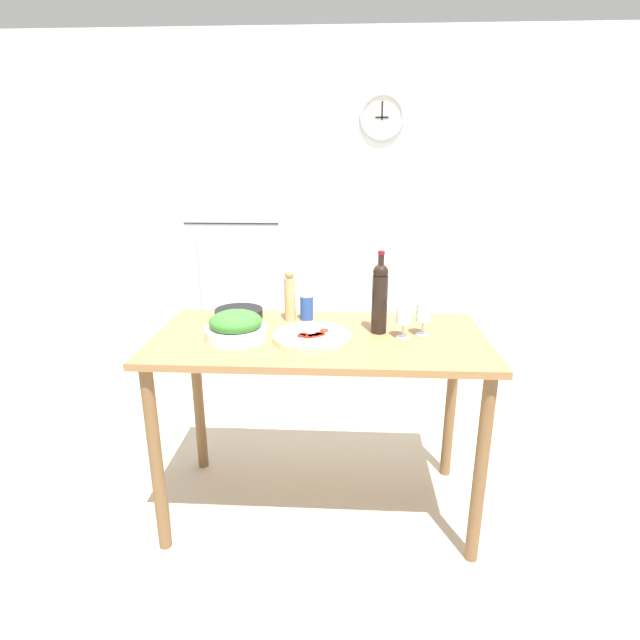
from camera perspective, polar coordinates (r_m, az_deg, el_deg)
name	(u,v)px	position (r m, az deg, el deg)	size (l,w,h in m)	color
ground_plane	(320,505)	(2.69, -0.05, -20.42)	(14.00, 14.00, 0.00)	#BCAD93
wall_back	(334,206)	(4.16, 1.57, 12.92)	(6.40, 0.09, 2.60)	silver
refrigerator	(243,268)	(3.94, -8.84, 5.94)	(0.68, 0.66, 1.72)	#B7BCC1
prep_counter	(320,361)	(2.28, -0.05, -4.74)	(1.48, 0.74, 0.91)	olive
wine_bottle	(380,297)	(2.24, 6.84, 2.68)	(0.07, 0.07, 0.37)	black
wine_glass_near	(404,316)	(2.21, 9.55, 0.41)	(0.07, 0.07, 0.15)	silver
wine_glass_far	(423,313)	(2.26, 11.73, 0.75)	(0.07, 0.07, 0.15)	silver
pepper_mill	(290,296)	(2.41, -3.45, 2.74)	(0.05, 0.05, 0.25)	tan
salad_bowl	(236,327)	(2.20, -9.59, -0.78)	(0.27, 0.27, 0.13)	white
homemade_pizza	(312,337)	(2.17, -0.89, -1.91)	(0.34, 0.34, 0.04)	beige
salt_canister	(307,307)	(2.44, -1.54, 1.54)	(0.07, 0.07, 0.13)	#284CA3
cast_iron_skillet	(239,313)	(2.51, -9.25, 0.79)	(0.24, 0.36, 0.04)	black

